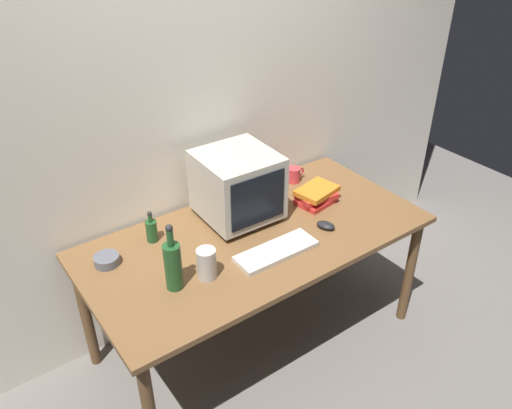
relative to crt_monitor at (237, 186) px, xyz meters
The scene contains 12 objects.
ground_plane 0.96m from the crt_monitor, 95.38° to the right, with size 6.00×6.00×0.00m, color slate.
back_wall 0.44m from the crt_monitor, 93.28° to the left, with size 4.00×0.08×2.50m, color silver.
desk 0.33m from the crt_monitor, 95.38° to the right, with size 1.77×0.88×0.74m.
crt_monitor is the anchor object (origin of this frame).
keyboard 0.42m from the crt_monitor, 94.64° to the right, with size 0.42×0.15×0.02m, color beige.
computer_mouse 0.50m from the crt_monitor, 49.33° to the right, with size 0.06×0.10×0.04m, color black.
bottle_tall 0.63m from the crt_monitor, 150.80° to the right, with size 0.08×0.08×0.33m.
bottle_short 0.49m from the crt_monitor, behind, with size 0.06×0.06×0.17m.
book_stack 0.48m from the crt_monitor, 17.35° to the right, with size 0.26×0.20×0.09m.
mug 0.53m from the crt_monitor, 14.23° to the left, with size 0.12×0.08×0.09m.
cd_spindle 0.75m from the crt_monitor, behind, with size 0.12×0.12×0.04m, color #595B66.
metal_canister 0.53m from the crt_monitor, 140.06° to the right, with size 0.09×0.09×0.15m, color #B7B2A8.
Camera 1 is at (-1.27, -1.76, 2.28)m, focal length 36.43 mm.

